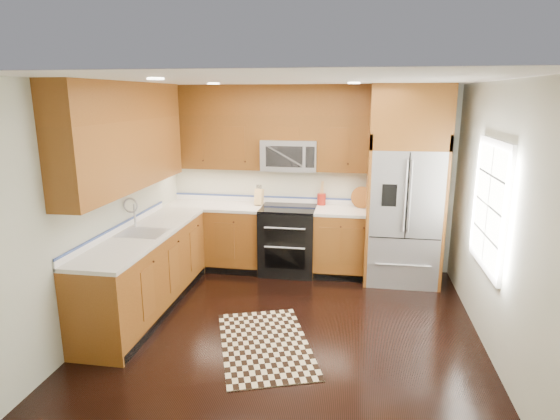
% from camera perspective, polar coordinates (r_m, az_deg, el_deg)
% --- Properties ---
extents(ground, '(4.00, 4.00, 0.00)m').
position_cam_1_polar(ground, '(5.23, 1.03, -14.23)').
color(ground, black).
rests_on(ground, ground).
extents(wall_back, '(4.00, 0.02, 2.60)m').
position_cam_1_polar(wall_back, '(6.70, 3.55, 3.82)').
color(wall_back, beige).
rests_on(wall_back, ground).
extents(wall_left, '(0.02, 4.00, 2.60)m').
position_cam_1_polar(wall_left, '(5.41, -20.36, 0.57)').
color(wall_left, beige).
rests_on(wall_left, ground).
extents(wall_right, '(0.02, 4.00, 2.60)m').
position_cam_1_polar(wall_right, '(4.90, 24.91, -1.17)').
color(wall_right, beige).
rests_on(wall_right, ground).
extents(window, '(0.04, 1.10, 1.30)m').
position_cam_1_polar(window, '(5.06, 24.19, 0.51)').
color(window, white).
rests_on(window, ground).
extents(base_cabinets, '(2.85, 3.00, 0.90)m').
position_cam_1_polar(base_cabinets, '(6.12, -9.24, -5.53)').
color(base_cabinets, brown).
rests_on(base_cabinets, ground).
extents(countertop, '(2.86, 3.01, 0.04)m').
position_cam_1_polar(countertop, '(6.05, -7.79, -1.06)').
color(countertop, beige).
rests_on(countertop, base_cabinets).
extents(upper_cabinets, '(2.85, 3.00, 1.15)m').
position_cam_1_polar(upper_cabinets, '(5.96, -8.51, 9.48)').
color(upper_cabinets, brown).
rests_on(upper_cabinets, ground).
extents(range, '(0.76, 0.67, 0.95)m').
position_cam_1_polar(range, '(6.61, 0.99, -3.71)').
color(range, black).
rests_on(range, ground).
extents(microwave, '(0.76, 0.40, 0.42)m').
position_cam_1_polar(microwave, '(6.48, 1.19, 6.72)').
color(microwave, '#B2B2B7').
rests_on(microwave, ground).
extents(refrigerator, '(0.98, 0.75, 2.60)m').
position_cam_1_polar(refrigerator, '(6.34, 14.98, 2.84)').
color(refrigerator, '#B2B2B7').
rests_on(refrigerator, ground).
extents(sink_faucet, '(0.54, 0.44, 0.37)m').
position_cam_1_polar(sink_faucet, '(5.56, -16.58, -2.07)').
color(sink_faucet, '#B2B2B7').
rests_on(sink_faucet, countertop).
extents(rug, '(1.30, 1.65, 0.01)m').
position_cam_1_polar(rug, '(4.93, -1.84, -16.01)').
color(rug, black).
rests_on(rug, ground).
extents(knife_block, '(0.11, 0.15, 0.29)m').
position_cam_1_polar(knife_block, '(6.67, -2.57, 1.65)').
color(knife_block, tan).
rests_on(knife_block, countertop).
extents(utensil_crock, '(0.16, 0.16, 0.34)m').
position_cam_1_polar(utensil_crock, '(6.67, 5.08, 1.62)').
color(utensil_crock, maroon).
rests_on(utensil_crock, countertop).
extents(cutting_board, '(0.38, 0.38, 0.02)m').
position_cam_1_polar(cutting_board, '(6.59, 9.86, 0.36)').
color(cutting_board, brown).
rests_on(cutting_board, countertop).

